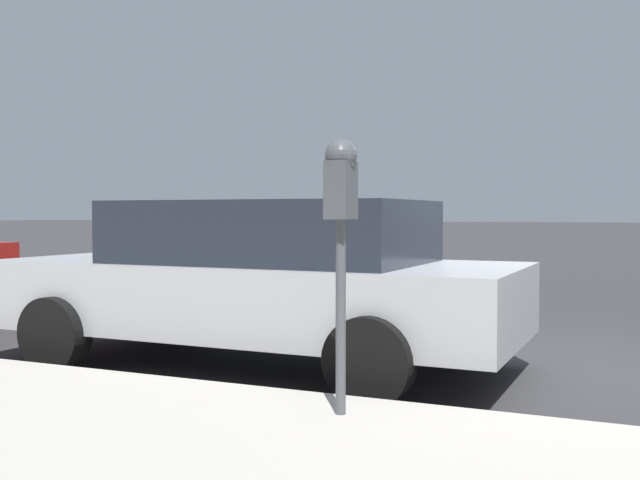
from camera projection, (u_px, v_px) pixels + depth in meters
ground_plane at (554, 369)px, 6.46m from camera, size 220.00×220.00×0.00m
parking_meter at (341, 204)px, 4.37m from camera, size 0.21×0.19×1.62m
car_silver at (260, 279)px, 6.58m from camera, size 2.12×4.64×1.45m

